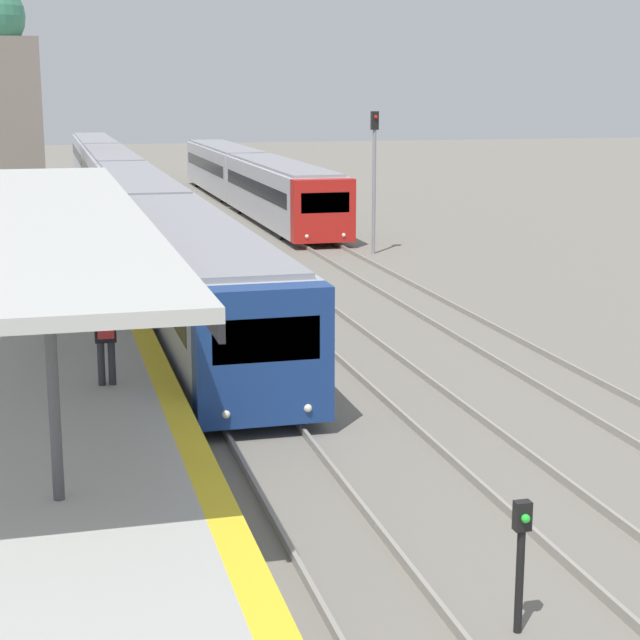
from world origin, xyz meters
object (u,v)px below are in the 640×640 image
(train_near, at_px, (124,189))
(signal_mast_far, at_px, (374,166))
(train_far, at_px, (250,177))
(signal_post_near, at_px, (521,551))
(person_on_platform, at_px, (105,335))

(train_near, xyz_separation_m, signal_mast_far, (8.74, -12.29, 1.78))
(train_far, distance_m, signal_post_near, 46.77)
(train_near, bearing_deg, train_far, 35.30)
(train_near, height_order, train_far, train_near)
(person_on_platform, bearing_deg, train_far, 74.96)
(person_on_platform, height_order, signal_mast_far, signal_mast_far)
(person_on_platform, xyz_separation_m, train_far, (9.98, 37.13, -0.21))
(signal_post_near, bearing_deg, train_near, 92.02)
(train_near, distance_m, signal_post_near, 41.37)
(train_near, height_order, signal_post_near, train_near)
(train_far, bearing_deg, signal_mast_far, -84.83)
(person_on_platform, height_order, train_far, train_far)
(person_on_platform, bearing_deg, train_near, 84.99)
(person_on_platform, relative_size, train_near, 0.02)
(train_near, bearing_deg, signal_mast_far, -54.58)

